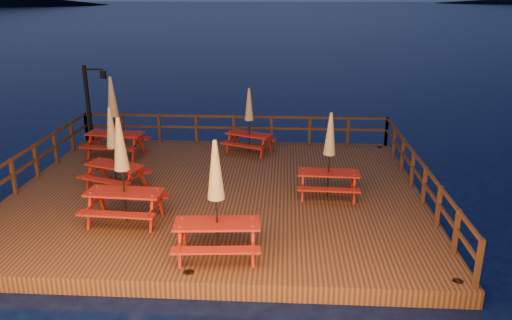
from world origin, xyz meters
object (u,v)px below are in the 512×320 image
at_px(picnic_table_1, 114,116).
at_px(picnic_table_2, 329,154).
at_px(picnic_table_0, 216,198).
at_px(lamp_post, 91,97).

relative_size(picnic_table_1, picnic_table_2, 1.15).
bearing_deg(picnic_table_0, picnic_table_1, 119.30).
bearing_deg(picnic_table_1, picnic_table_0, -49.27).
relative_size(lamp_post, picnic_table_1, 1.05).
height_order(picnic_table_1, picnic_table_2, picnic_table_1).
height_order(picnic_table_0, picnic_table_1, picnic_table_1).
distance_m(picnic_table_1, picnic_table_2, 7.99).
bearing_deg(lamp_post, picnic_table_2, -29.24).
xyz_separation_m(lamp_post, picnic_table_2, (8.64, -4.84, -0.51)).
xyz_separation_m(lamp_post, picnic_table_0, (5.92, -8.40, -0.39)).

